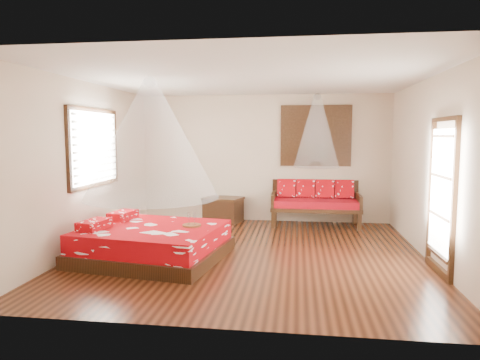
% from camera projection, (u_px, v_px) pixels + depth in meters
% --- Properties ---
extents(room, '(5.54, 5.54, 2.84)m').
position_uv_depth(room, '(250.00, 168.00, 6.80)').
color(room, black).
rests_on(room, ground).
extents(bed, '(2.34, 2.18, 0.64)m').
position_uv_depth(bed, '(152.00, 242.00, 6.65)').
color(bed, black).
rests_on(bed, floor).
extents(daybed, '(1.85, 0.82, 0.96)m').
position_uv_depth(daybed, '(315.00, 201.00, 9.09)').
color(daybed, black).
rests_on(daybed, floor).
extents(storage_chest, '(0.93, 0.78, 0.55)m').
position_uv_depth(storage_chest, '(223.00, 209.00, 9.45)').
color(storage_chest, black).
rests_on(storage_chest, floor).
extents(shutter_panel, '(1.52, 0.06, 1.32)m').
position_uv_depth(shutter_panel, '(316.00, 136.00, 9.27)').
color(shutter_panel, black).
rests_on(shutter_panel, wall_back).
extents(window_left, '(0.10, 1.74, 1.34)m').
position_uv_depth(window_left, '(95.00, 148.00, 7.32)').
color(window_left, black).
rests_on(window_left, wall_left).
extents(glazed_door, '(0.08, 1.02, 2.16)m').
position_uv_depth(glazed_door, '(441.00, 197.00, 5.88)').
color(glazed_door, black).
rests_on(glazed_door, floor).
extents(wine_tray, '(0.29, 0.29, 0.23)m').
position_uv_depth(wine_tray, '(192.00, 222.00, 6.65)').
color(wine_tray, brown).
rests_on(wine_tray, bed).
extents(mosquito_net_main, '(2.05, 2.05, 1.80)m').
position_uv_depth(mosquito_net_main, '(151.00, 139.00, 6.47)').
color(mosquito_net_main, white).
rests_on(mosquito_net_main, ceiling).
extents(mosquito_net_daybed, '(0.94, 0.94, 1.50)m').
position_uv_depth(mosquito_net_daybed, '(317.00, 131.00, 8.80)').
color(mosquito_net_daybed, white).
rests_on(mosquito_net_daybed, ceiling).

